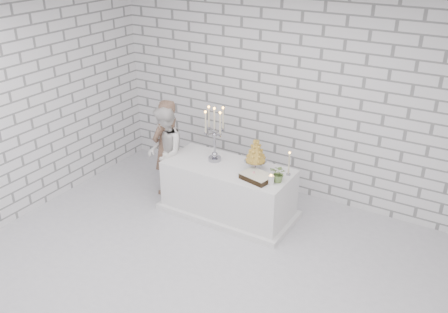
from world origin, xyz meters
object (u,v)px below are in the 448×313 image
at_px(cake_table, 228,190).
at_px(bride, 165,152).
at_px(candelabra, 215,135).
at_px(groom, 166,147).
at_px(croquembouche, 256,155).

bearing_deg(cake_table, bride, -178.49).
bearing_deg(candelabra, bride, -173.90).
relative_size(groom, candelabra, 1.87).
bearing_deg(groom, candelabra, 93.01).
height_order(bride, croquembouche, bride).
xyz_separation_m(cake_table, croquembouche, (0.37, 0.09, 0.61)).
bearing_deg(groom, croquembouche, 94.47).
xyz_separation_m(cake_table, candelabra, (-0.26, 0.06, 0.78)).
relative_size(bride, croquembouche, 3.05).
distance_m(cake_table, groom, 1.18).
bearing_deg(bride, groom, 170.97).
height_order(bride, candelabra, candelabra).
height_order(cake_table, groom, groom).
distance_m(groom, candelabra, 0.95).
relative_size(cake_table, groom, 1.20).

